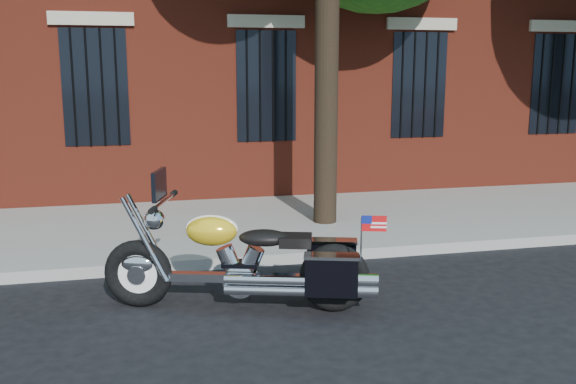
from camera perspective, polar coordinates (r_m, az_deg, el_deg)
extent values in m
plane|color=black|center=(7.41, 5.93, -9.15)|extent=(120.00, 120.00, 0.00)
cube|color=gray|center=(8.63, 2.95, -5.63)|extent=(40.00, 0.16, 0.15)
cube|color=gray|center=(10.38, 0.08, -2.73)|extent=(40.00, 3.60, 0.15)
cube|color=black|center=(11.90, -1.99, 9.36)|extent=(1.10, 0.14, 2.00)
cube|color=#B2A893|center=(11.89, -1.99, 14.91)|extent=(1.40, 0.20, 0.22)
cylinder|color=black|center=(11.82, -1.91, 9.35)|extent=(0.04, 0.04, 2.00)
cylinder|color=black|center=(9.87, 3.45, 10.75)|extent=(0.36, 0.36, 5.00)
torus|color=black|center=(7.11, -13.16, -7.06)|extent=(0.76, 0.38, 0.74)
torus|color=black|center=(6.80, 4.15, -7.61)|extent=(0.76, 0.38, 0.74)
cylinder|color=white|center=(7.11, -13.16, -7.06)|extent=(0.55, 0.23, 0.55)
cylinder|color=white|center=(6.80, 4.15, -7.61)|extent=(0.55, 0.23, 0.55)
ellipsoid|color=white|center=(7.08, -13.20, -6.21)|extent=(0.41, 0.25, 0.21)
ellipsoid|color=yellow|center=(6.76, 4.17, -6.54)|extent=(0.42, 0.26, 0.21)
cube|color=white|center=(6.89, -4.70, -7.58)|extent=(1.62, 0.59, 0.09)
cylinder|color=white|center=(6.89, -4.24, -7.77)|extent=(0.40, 0.29, 0.35)
cylinder|color=white|center=(6.64, 0.29, -8.36)|extent=(1.35, 0.50, 0.10)
ellipsoid|color=yellow|center=(6.78, -6.80, -3.44)|extent=(0.61, 0.46, 0.32)
ellipsoid|color=black|center=(6.72, -2.14, -4.09)|extent=(0.60, 0.46, 0.17)
cube|color=black|center=(7.04, 3.89, -5.92)|extent=(0.56, 0.33, 0.42)
cube|color=black|center=(6.49, 3.87, -7.40)|extent=(0.56, 0.33, 0.42)
cylinder|color=white|center=(6.82, -10.97, -0.81)|extent=(0.29, 0.84, 0.04)
sphere|color=white|center=(6.89, -11.80, -2.41)|extent=(0.28, 0.28, 0.22)
cube|color=black|center=(6.80, -11.39, 0.65)|extent=(0.17, 0.44, 0.31)
cube|color=red|center=(6.31, 7.66, -2.80)|extent=(0.24, 0.09, 0.15)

